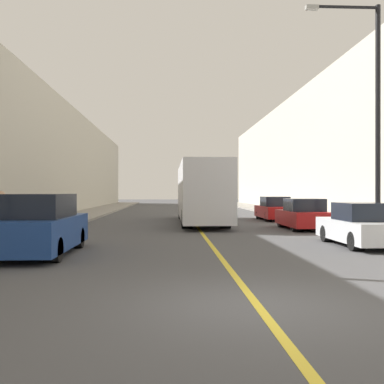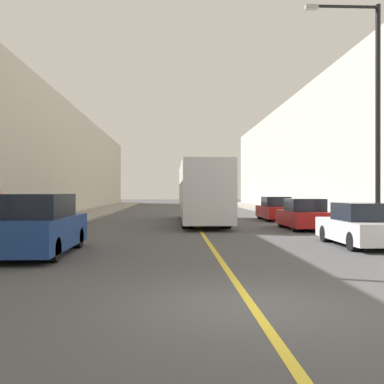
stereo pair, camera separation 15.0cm
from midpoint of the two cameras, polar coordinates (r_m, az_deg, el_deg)
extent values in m
plane|color=#474749|center=(7.74, 7.81, -14.16)|extent=(200.00, 200.00, 0.00)
cube|color=gray|center=(38.02, -13.10, -2.68)|extent=(3.35, 72.00, 0.16)
cube|color=gray|center=(38.61, 11.51, -2.64)|extent=(3.35, 72.00, 0.16)
cube|color=#B7B2A3|center=(38.90, -18.45, 4.09)|extent=(4.00, 72.00, 9.26)
cube|color=#B7B2A3|center=(39.79, 16.66, 5.12)|extent=(4.00, 72.00, 10.82)
cube|color=gold|center=(37.44, -0.70, -2.83)|extent=(0.16, 72.00, 0.01)
cube|color=silver|center=(26.93, 0.98, 0.07)|extent=(2.52, 12.53, 3.19)
cube|color=black|center=(20.72, 2.12, 1.61)|extent=(2.14, 0.04, 1.44)
cylinder|color=black|center=(23.05, -0.83, -3.41)|extent=(0.55, 1.01, 1.01)
cylinder|color=black|center=(23.20, 4.05, -3.38)|extent=(0.55, 1.01, 1.01)
cylinder|color=black|center=(30.80, -1.33, -2.53)|extent=(0.55, 1.01, 1.01)
cylinder|color=black|center=(30.91, 2.32, -2.52)|extent=(0.55, 1.01, 1.01)
cube|color=navy|center=(14.31, -18.91, -4.88)|extent=(1.90, 4.93, 0.93)
cube|color=black|center=(14.03, -19.19, -1.66)|extent=(1.67, 2.71, 0.70)
cube|color=black|center=(11.98, -22.15, -5.06)|extent=(1.62, 0.04, 0.42)
cylinder|color=black|center=(12.68, -17.59, -7.01)|extent=(0.42, 0.68, 0.68)
cylinder|color=black|center=(16.01, -19.95, -5.53)|extent=(0.42, 0.68, 0.68)
cylinder|color=black|center=(15.64, -14.72, -5.66)|extent=(0.42, 0.68, 0.68)
cube|color=silver|center=(16.75, 20.43, -4.58)|extent=(1.82, 4.21, 0.72)
cube|color=black|center=(16.52, 20.72, -2.34)|extent=(1.60, 1.90, 0.61)
cylinder|color=black|center=(15.30, 19.92, -5.90)|extent=(0.40, 0.62, 0.62)
cylinder|color=black|center=(17.73, 16.64, -5.08)|extent=(0.40, 0.62, 0.62)
cylinder|color=black|center=(18.25, 20.86, -4.94)|extent=(0.40, 0.62, 0.62)
cube|color=maroon|center=(23.25, 13.74, -3.26)|extent=(1.87, 4.23, 0.73)
cube|color=black|center=(23.02, 13.89, -1.60)|extent=(1.64, 1.90, 0.62)
cube|color=black|center=(21.25, 15.34, -3.22)|extent=(1.59, 0.04, 0.33)
cylinder|color=black|center=(21.81, 12.88, -4.12)|extent=(0.41, 0.62, 0.62)
cylinder|color=black|center=(22.24, 16.51, -4.04)|extent=(0.41, 0.62, 0.62)
cylinder|color=black|center=(24.34, 11.21, -3.68)|extent=(0.41, 0.62, 0.62)
cylinder|color=black|center=(24.73, 14.49, -3.62)|extent=(0.41, 0.62, 0.62)
cube|color=maroon|center=(30.10, 10.24, -2.49)|extent=(1.78, 4.45, 0.74)
cube|color=black|center=(29.86, 10.33, -1.19)|extent=(1.57, 2.00, 0.63)
cube|color=black|center=(27.96, 11.26, -2.42)|extent=(1.52, 0.04, 0.33)
cylinder|color=black|center=(28.61, 9.50, -3.12)|extent=(0.39, 0.62, 0.62)
cylinder|color=black|center=(28.94, 12.20, -3.08)|extent=(0.39, 0.62, 0.62)
cylinder|color=black|center=(31.31, 8.42, -2.84)|extent=(0.39, 0.62, 0.62)
cylinder|color=black|center=(31.61, 10.90, -2.82)|extent=(0.39, 0.62, 0.62)
cylinder|color=black|center=(19.43, 22.33, 8.41)|extent=(0.20, 0.20, 9.14)
cylinder|color=black|center=(20.07, 18.65, 21.37)|extent=(2.66, 0.12, 0.12)
cube|color=#999993|center=(19.64, 14.75, 21.70)|extent=(0.50, 0.24, 0.16)
cylinder|color=#336B47|center=(17.32, -22.99, -4.31)|extent=(0.18, 0.18, 0.85)
cube|color=maroon|center=(17.31, -23.26, -1.80)|extent=(0.39, 0.21, 0.67)
sphere|color=tan|center=(17.30, -23.27, -0.28)|extent=(0.25, 0.25, 0.25)
camera|label=1|loc=(0.07, -90.21, 0.00)|focal=42.00mm
camera|label=2|loc=(0.07, 89.79, 0.00)|focal=42.00mm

